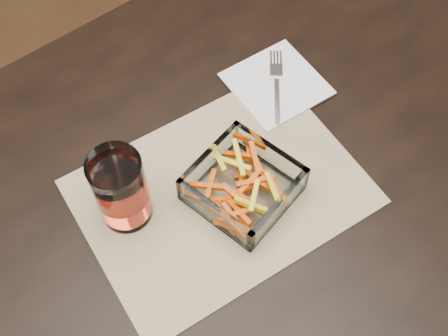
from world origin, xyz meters
The scene contains 6 objects.
dining_table centered at (0.00, 0.00, 0.66)m, with size 1.60×0.90×0.75m.
placemat centered at (-0.02, -0.02, 0.75)m, with size 0.45×0.33×0.00m, color tan.
glass_bowl centered at (0.00, -0.05, 0.78)m, with size 0.18×0.18×0.06m.
tumbler centered at (-0.16, 0.05, 0.82)m, with size 0.08×0.08×0.14m.
napkin centered at (0.20, 0.09, 0.76)m, with size 0.16×0.16×0.00m, color white.
fork centered at (0.20, 0.09, 0.76)m, with size 0.12×0.14×0.00m.
Camera 1 is at (-0.29, -0.37, 1.57)m, focal length 45.00 mm.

